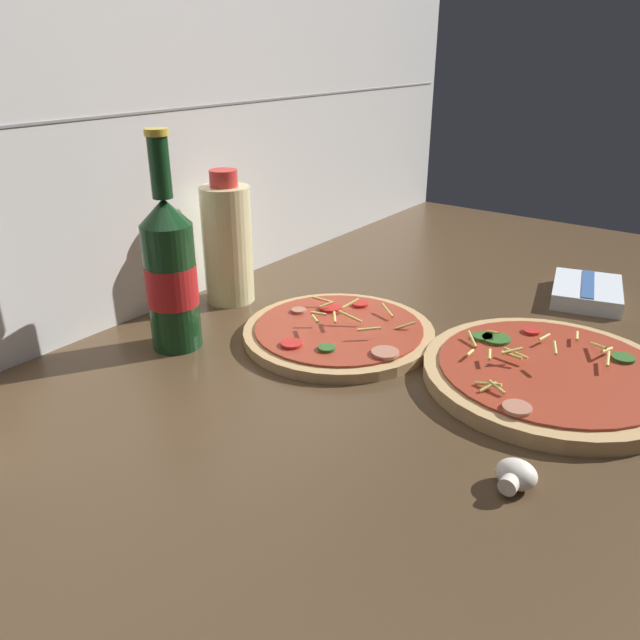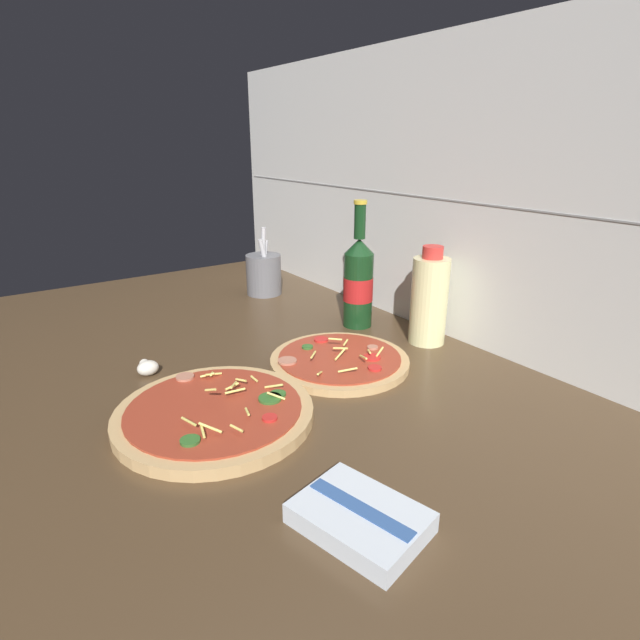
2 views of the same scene
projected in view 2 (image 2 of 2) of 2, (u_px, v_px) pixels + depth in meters
counter_slab at (243, 390)px, 84.32cm from camera, size 160.00×90.00×2.50cm
tile_backsplash at (442, 199)px, 98.91cm from camera, size 160.00×1.13×60.00cm
pizza_near at (215, 413)px, 72.88cm from camera, size 28.93×28.93×5.15cm
pizza_far at (339, 360)px, 90.68cm from camera, size 25.23×25.23×3.78cm
beer_bottle at (358, 281)px, 106.80cm from camera, size 6.40×6.40×27.07cm
oil_bottle at (429, 299)px, 98.09cm from camera, size 7.25×7.25×19.60cm
mushroom_left at (148, 368)px, 86.75cm from camera, size 3.88×3.69×2.58cm
utensil_crock at (264, 274)px, 130.66cm from camera, size 9.11×9.11×17.58cm
dish_towel at (360, 518)px, 52.49cm from camera, size 15.25×12.65×2.56cm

